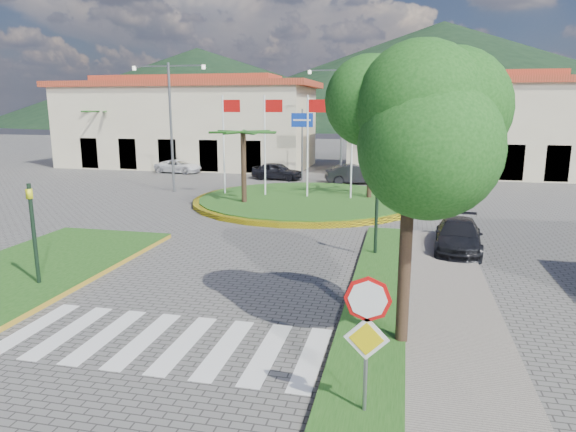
% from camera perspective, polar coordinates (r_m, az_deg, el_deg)
% --- Properties ---
extents(sidewalk_right, '(4.00, 28.00, 0.15)m').
position_cam_1_polar(sidewalk_right, '(9.76, 15.36, -21.34)').
color(sidewalk_right, gray).
rests_on(sidewalk_right, ground).
extents(verge_right, '(1.60, 28.00, 0.18)m').
position_cam_1_polar(verge_right, '(9.75, 7.82, -20.92)').
color(verge_right, '#1D4B15').
rests_on(verge_right, ground).
extents(crosswalk, '(8.00, 3.00, 0.01)m').
position_cam_1_polar(crosswalk, '(12.70, -14.05, -13.34)').
color(crosswalk, silver).
rests_on(crosswalk, ground).
extents(roundabout_island, '(12.70, 12.70, 6.00)m').
position_cam_1_polar(roundabout_island, '(29.14, 1.96, 1.79)').
color(roundabout_island, yellow).
rests_on(roundabout_island, ground).
extents(stop_sign, '(0.80, 0.11, 2.65)m').
position_cam_1_polar(stop_sign, '(8.90, 8.77, -11.86)').
color(stop_sign, slate).
rests_on(stop_sign, ground).
extents(deciduous_tree, '(3.60, 3.60, 6.80)m').
position_cam_1_polar(deciduous_tree, '(11.17, 13.63, 10.70)').
color(deciduous_tree, black).
rests_on(deciduous_tree, ground).
extents(traffic_light_left, '(0.15, 0.18, 3.20)m').
position_cam_1_polar(traffic_light_left, '(16.86, -26.47, -0.97)').
color(traffic_light_left, black).
rests_on(traffic_light_left, ground).
extents(traffic_light_right, '(0.15, 0.18, 3.20)m').
position_cam_1_polar(traffic_light_right, '(18.51, 9.84, 1.20)').
color(traffic_light_right, black).
rests_on(traffic_light_right, ground).
extents(traffic_light_far, '(0.18, 0.15, 3.20)m').
position_cam_1_polar(traffic_light_far, '(32.45, 17.43, 5.46)').
color(traffic_light_far, black).
rests_on(traffic_light_far, ground).
extents(direction_sign_west, '(1.60, 0.14, 5.20)m').
position_cam_1_polar(direction_sign_west, '(37.91, 1.58, 9.29)').
color(direction_sign_west, slate).
rests_on(direction_sign_west, ground).
extents(direction_sign_east, '(1.60, 0.14, 5.20)m').
position_cam_1_polar(direction_sign_east, '(37.26, 9.24, 9.09)').
color(direction_sign_east, slate).
rests_on(direction_sign_east, ground).
extents(street_lamp_centre, '(4.80, 0.16, 8.00)m').
position_cam_1_polar(street_lamp_centre, '(36.44, 5.99, 10.64)').
color(street_lamp_centre, slate).
rests_on(street_lamp_centre, ground).
extents(street_lamp_west, '(4.80, 0.16, 8.00)m').
position_cam_1_polar(street_lamp_west, '(33.43, -12.89, 10.28)').
color(street_lamp_west, slate).
rests_on(street_lamp_west, ground).
extents(building_left, '(23.32, 9.54, 8.05)m').
position_cam_1_polar(building_left, '(48.26, -11.06, 10.12)').
color(building_left, beige).
rests_on(building_left, ground).
extents(building_right, '(19.08, 9.54, 8.05)m').
position_cam_1_polar(building_right, '(44.43, 19.04, 9.54)').
color(building_right, beige).
rests_on(building_right, ground).
extents(hill_far_west, '(140.00, 140.00, 22.00)m').
position_cam_1_polar(hill_far_west, '(158.25, -9.93, 13.96)').
color(hill_far_west, black).
rests_on(hill_far_west, ground).
extents(hill_far_mid, '(180.00, 180.00, 30.00)m').
position_cam_1_polar(hill_far_mid, '(166.72, 16.67, 14.92)').
color(hill_far_mid, black).
rests_on(hill_far_mid, ground).
extents(hill_near_back, '(110.00, 110.00, 16.00)m').
position_cam_1_polar(hill_near_back, '(137.06, 6.53, 13.12)').
color(hill_near_back, black).
rests_on(hill_near_back, ground).
extents(white_van, '(4.05, 2.22, 1.07)m').
position_cam_1_polar(white_van, '(43.32, -12.07, 5.41)').
color(white_van, silver).
rests_on(white_van, ground).
extents(car_dark_a, '(3.95, 2.06, 1.29)m').
position_cam_1_polar(car_dark_a, '(38.52, -1.23, 5.03)').
color(car_dark_a, black).
rests_on(car_dark_a, ground).
extents(car_dark_b, '(4.37, 2.54, 1.36)m').
position_cam_1_polar(car_dark_b, '(36.63, 7.42, 4.62)').
color(car_dark_b, black).
rests_on(car_dark_b, ground).
extents(car_side_right, '(2.00, 4.24, 1.19)m').
position_cam_1_polar(car_side_right, '(20.39, 18.39, -2.11)').
color(car_side_right, black).
rests_on(car_side_right, ground).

